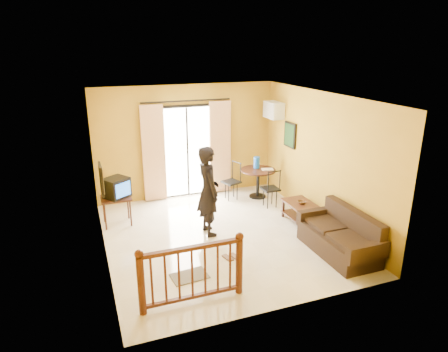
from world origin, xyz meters
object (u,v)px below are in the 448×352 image
object	(u,v)px
dining_table	(258,175)
sofa	(341,237)
coffee_table	(302,211)
television	(116,188)
standing_person	(208,191)

from	to	relation	value
dining_table	sofa	size ratio (longest dim) A/B	0.51
coffee_table	sofa	world-z (taller)	sofa
television	coffee_table	world-z (taller)	television
dining_table	sofa	bearing A→B (deg)	-85.65
television	standing_person	distance (m)	2.00
television	dining_table	size ratio (longest dim) A/B	0.71
television	coffee_table	size ratio (longest dim) A/B	0.63
sofa	coffee_table	bearing A→B (deg)	89.92
television	coffee_table	xyz separation A→B (m)	(3.72, -1.35, -0.54)
dining_table	standing_person	bearing A→B (deg)	-140.39
dining_table	standing_person	distance (m)	2.37
coffee_table	television	bearing A→B (deg)	159.99
television	standing_person	xyz separation A→B (m)	(1.68, -1.08, 0.09)
coffee_table	sofa	bearing A→B (deg)	-89.85
dining_table	sofa	distance (m)	3.15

